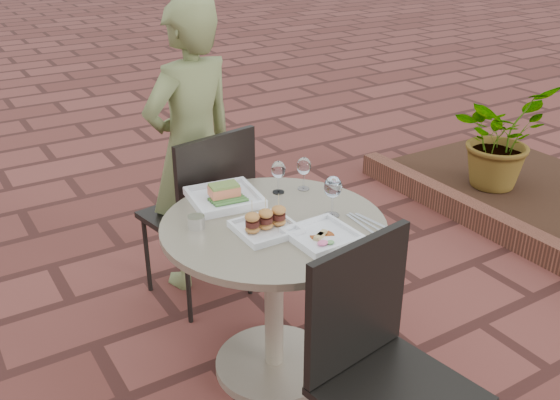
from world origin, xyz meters
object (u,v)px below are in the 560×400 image
chair_far (205,204)px  diner (193,149)px  plate_sliders (266,224)px  chair_near (379,357)px  plate_salmon (225,196)px  cafe_table (274,275)px  plate_tuna (322,235)px

chair_far → diner: diner is taller
plate_sliders → chair_near: bearing=-86.1°
chair_far → plate_salmon: 0.42m
cafe_table → chair_near: chair_near is taller
cafe_table → diner: 0.91m
cafe_table → plate_sliders: plate_sliders is taller
chair_far → plate_tuna: bearing=86.1°
plate_tuna → plate_salmon: bearing=108.1°
diner → plate_sliders: bearing=68.5°
chair_far → diner: size_ratio=0.62×
cafe_table → chair_far: 0.64m
chair_near → cafe_table: bearing=79.4°
chair_near → plate_tuna: bearing=68.6°
diner → plate_salmon: 0.60m
chair_far → diner: 0.31m
cafe_table → plate_sliders: (-0.06, -0.05, 0.28)m
cafe_table → chair_near: size_ratio=0.97×
diner → plate_sliders: size_ratio=6.65×
cafe_table → chair_far: (-0.01, 0.63, 0.07)m
chair_far → plate_sliders: chair_far is taller
chair_near → plate_sliders: (-0.04, 0.64, 0.21)m
chair_far → plate_tuna: chair_far is taller
cafe_table → plate_sliders: size_ratio=3.97×
plate_sliders → plate_tuna: size_ratio=0.94×
plate_salmon → plate_tuna: (0.16, -0.49, -0.01)m
chair_far → plate_sliders: size_ratio=4.10×
plate_salmon → chair_far: bearing=79.0°
cafe_table → chair_near: (-0.02, -0.69, 0.07)m
diner → plate_salmon: diner is taller
chair_near → plate_salmon: size_ratio=2.95×
chair_near → diner: bearing=78.7°
plate_salmon → chair_near: bearing=-86.8°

